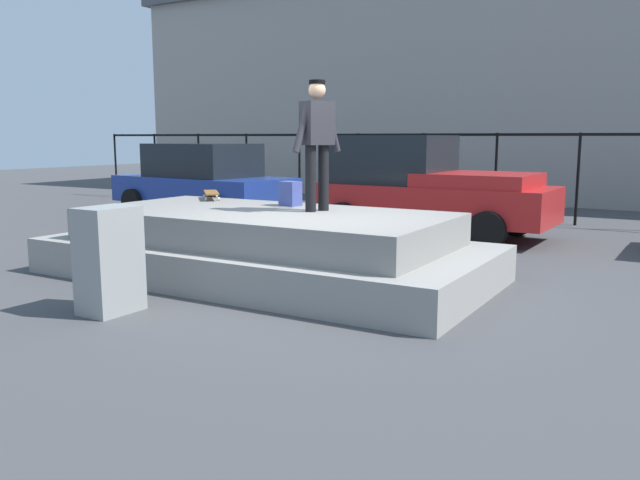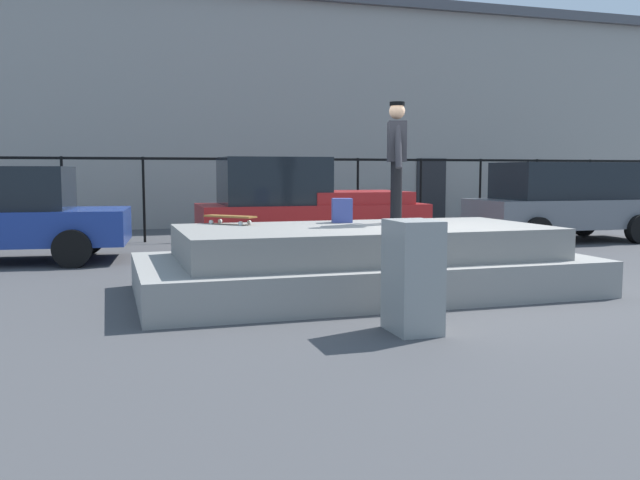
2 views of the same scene
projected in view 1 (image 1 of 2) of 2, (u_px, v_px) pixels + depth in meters
ground_plane at (317, 289)px, 7.86m from camera, size 60.00×60.00×0.00m
concrete_ledge at (264, 247)px, 8.54m from camera, size 5.89×2.86×0.88m
skateboarder at (317, 137)px, 8.31m from camera, size 0.36×0.78×1.68m
skateboard at (211, 193)px, 10.03m from camera, size 0.67×0.70×0.12m
backpack at (290, 194)px, 9.09m from camera, size 0.32×0.26×0.34m
car_blue_sedan_near at (203, 180)px, 14.99m from camera, size 4.54×2.46×1.69m
car_red_pickup_mid at (423, 187)px, 12.05m from camera, size 4.45×2.10×1.87m
utility_box at (109, 260)px, 6.76m from camera, size 0.45×0.61×1.12m
fence_row at (496, 162)px, 14.23m from camera, size 24.06×0.06×1.93m
warehouse_building at (565, 86)px, 20.23m from camera, size 27.97×8.23×6.79m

